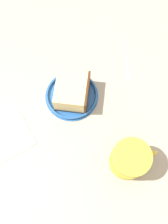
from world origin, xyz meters
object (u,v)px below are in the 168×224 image
object	(u,v)px
small_plate	(72,95)
folded_napkin	(7,134)
teaspoon	(128,69)
tea_mug	(130,159)
cake_slice	(72,91)

from	to	relation	value
small_plate	folded_napkin	world-z (taller)	small_plate
teaspoon	folded_napkin	distance (cm)	39.75
teaspoon	folded_napkin	bearing A→B (deg)	-95.36
tea_mug	teaspoon	xyz separation A→B (cm)	(-21.33, 17.78, -4.76)
small_plate	teaspoon	world-z (taller)	small_plate
small_plate	tea_mug	bearing A→B (deg)	2.38
small_plate	teaspoon	size ratio (longest dim) A/B	1.39
small_plate	teaspoon	xyz separation A→B (cm)	(2.66, 18.78, -0.35)
folded_napkin	cake_slice	bearing A→B (deg)	86.63
cake_slice	folded_napkin	size ratio (longest dim) A/B	1.05
tea_mug	folded_napkin	xyz separation A→B (cm)	(-25.05, -21.80, -4.81)
cake_slice	tea_mug	size ratio (longest dim) A/B	1.16
small_plate	tea_mug	world-z (taller)	tea_mug
small_plate	tea_mug	xyz separation A→B (cm)	(24.00, 1.00, 4.40)
cake_slice	folded_napkin	world-z (taller)	cake_slice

